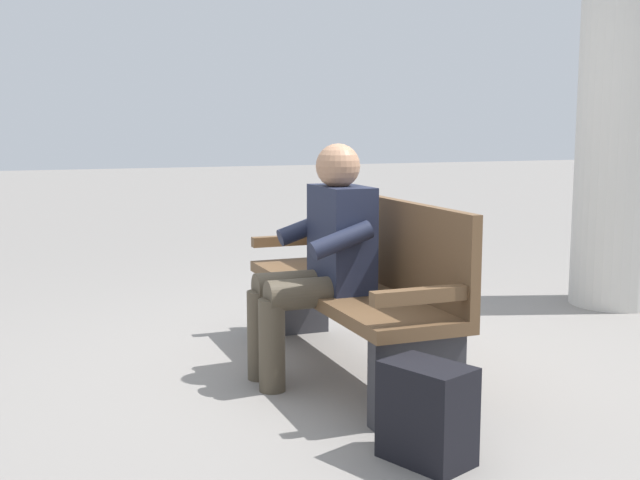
% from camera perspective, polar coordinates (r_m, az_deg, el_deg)
% --- Properties ---
extents(ground_plane, '(40.00, 40.00, 0.00)m').
position_cam_1_polar(ground_plane, '(4.25, 1.72, -9.20)').
color(ground_plane, gray).
extents(bench_near, '(1.80, 0.48, 0.90)m').
position_cam_1_polar(bench_near, '(4.16, 2.65, -3.06)').
color(bench_near, brown).
rests_on(bench_near, ground).
extents(person_seated, '(0.57, 0.57, 1.18)m').
position_cam_1_polar(person_seated, '(3.98, 0.05, -1.11)').
color(person_seated, '#1E2338').
rests_on(person_seated, ground).
extents(backpack, '(0.39, 0.35, 0.38)m').
position_cam_1_polar(backpack, '(3.14, 7.67, -12.09)').
color(backpack, black).
rests_on(backpack, ground).
extents(support_pillar, '(0.62, 0.62, 3.06)m').
position_cam_1_polar(support_pillar, '(6.01, 20.78, 10.17)').
color(support_pillar, beige).
rests_on(support_pillar, ground).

